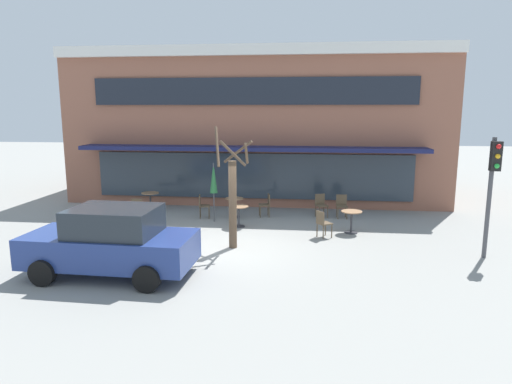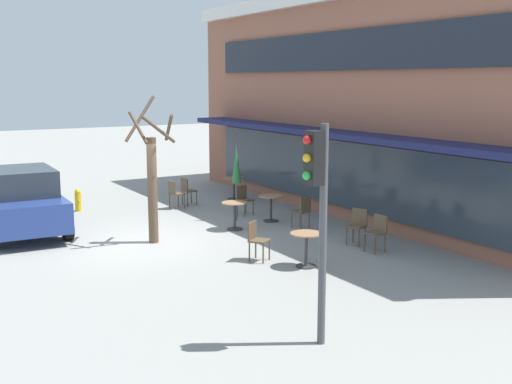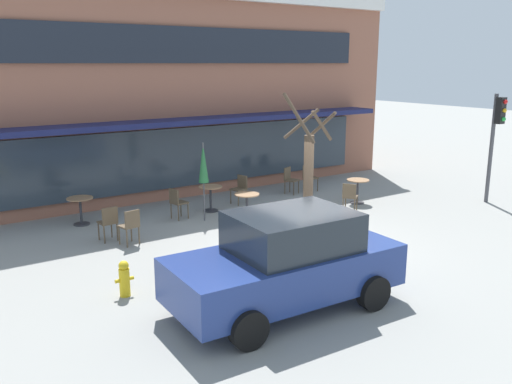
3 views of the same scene
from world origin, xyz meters
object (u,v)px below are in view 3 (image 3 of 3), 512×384
object	(u,v)px
cafe_table_near_wall	(358,187)
cafe_chair_5	(177,201)
cafe_table_mid_patio	(247,202)
cafe_chair_2	(130,224)
traffic_light_pole	(496,130)
patio_umbrella_green_folded	(203,163)
cafe_chair_0	(109,221)
cafe_table_by_tree	(80,206)
street_tree	(308,179)
cafe_chair_3	(290,178)
cafe_chair_6	(240,187)
cafe_chair_4	(309,176)
fire_hydrant	(124,278)
cafe_chair_1	(350,195)
cafe_table_streetside	(211,194)

from	to	relation	value
cafe_table_near_wall	cafe_chair_5	world-z (taller)	cafe_chair_5
cafe_table_mid_patio	cafe_chair_2	world-z (taller)	cafe_chair_2
cafe_chair_5	traffic_light_pole	bearing A→B (deg)	-22.90
patio_umbrella_green_folded	cafe_chair_0	world-z (taller)	patio_umbrella_green_folded
cafe_table_by_tree	cafe_chair_2	bearing A→B (deg)	-78.48
cafe_chair_5	traffic_light_pole	size ratio (longest dim) A/B	0.26
cafe_table_near_wall	street_tree	world-z (taller)	street_tree
cafe_table_near_wall	cafe_chair_3	size ratio (longest dim) A/B	0.85
cafe_chair_3	cafe_chair_6	distance (m)	2.12
cafe_chair_0	cafe_chair_4	world-z (taller)	same
cafe_table_by_tree	cafe_chair_3	size ratio (longest dim) A/B	0.85
cafe_table_near_wall	cafe_table_by_tree	xyz separation A→B (m)	(-7.90, 2.52, 0.00)
cafe_chair_3	cafe_chair_6	xyz separation A→B (m)	(-2.11, -0.20, 0.00)
cafe_table_by_tree	fire_hydrant	size ratio (longest dim) A/B	1.08
patio_umbrella_green_folded	fire_hydrant	size ratio (longest dim) A/B	3.12
cafe_chair_4	patio_umbrella_green_folded	bearing A→B (deg)	-165.94
cafe_table_mid_patio	cafe_chair_5	bearing A→B (deg)	143.50
cafe_chair_2	traffic_light_pole	distance (m)	11.33
cafe_table_mid_patio	cafe_chair_1	bearing A→B (deg)	-19.61
cafe_table_by_tree	cafe_table_mid_patio	world-z (taller)	same
street_tree	fire_hydrant	world-z (taller)	street_tree
traffic_light_pole	cafe_chair_6	bearing A→B (deg)	146.88
cafe_table_streetside	cafe_chair_3	xyz separation A→B (m)	(3.32, 0.47, 0.01)
cafe_chair_1	traffic_light_pole	world-z (taller)	traffic_light_pole
cafe_table_streetside	cafe_table_by_tree	size ratio (longest dim) A/B	1.00
cafe_chair_0	cafe_chair_2	world-z (taller)	same
cafe_chair_1	cafe_chair_5	bearing A→B (deg)	153.86
cafe_chair_2	cafe_chair_6	distance (m)	4.74
cafe_chair_2	cafe_chair_3	bearing A→B (deg)	18.10
patio_umbrella_green_folded	cafe_table_by_tree	bearing A→B (deg)	152.76
cafe_table_near_wall	street_tree	xyz separation A→B (m)	(-3.71, -2.06, 1.07)
cafe_chair_6	fire_hydrant	xyz separation A→B (m)	(-5.53, -4.66, -0.17)
cafe_chair_6	cafe_chair_4	bearing A→B (deg)	2.77
traffic_light_pole	fire_hydrant	size ratio (longest dim) A/B	4.82
patio_umbrella_green_folded	cafe_chair_6	distance (m)	2.39
street_tree	traffic_light_pole	size ratio (longest dim) A/B	1.07
cafe_chair_6	street_tree	xyz separation A→B (m)	(-0.63, -4.09, 1.06)
cafe_chair_3	traffic_light_pole	xyz separation A→B (m)	(4.49, -4.50, 1.77)
cafe_chair_3	cafe_chair_1	bearing A→B (deg)	-90.29
cafe_table_mid_patio	cafe_chair_4	bearing A→B (deg)	25.86
cafe_chair_2	street_tree	size ratio (longest dim) A/B	0.24
cafe_chair_1	traffic_light_pole	xyz separation A→B (m)	(4.50, -1.59, 1.77)
cafe_table_by_tree	patio_umbrella_green_folded	world-z (taller)	patio_umbrella_green_folded
traffic_light_pole	cafe_table_near_wall	bearing A→B (deg)	147.17
cafe_chair_2	traffic_light_pole	bearing A→B (deg)	-12.35
cafe_table_by_tree	cafe_chair_6	world-z (taller)	cafe_chair_6
cafe_table_streetside	cafe_table_by_tree	xyz separation A→B (m)	(-3.62, 0.76, 0.00)
cafe_table_near_wall	cafe_table_mid_patio	bearing A→B (deg)	174.67
cafe_table_near_wall	patio_umbrella_green_folded	bearing A→B (deg)	168.69
cafe_chair_0	traffic_light_pole	world-z (taller)	traffic_light_pole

